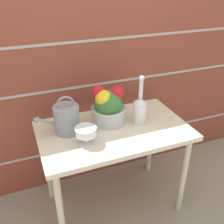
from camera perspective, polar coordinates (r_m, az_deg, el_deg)
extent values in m
plane|color=gray|center=(2.37, 0.30, -18.87)|extent=(12.00, 12.00, 0.00)
cube|color=brown|center=(2.13, -4.27, 10.83)|extent=(3.60, 0.08, 2.20)
cube|color=#A8A399|center=(2.44, -3.33, -6.68)|extent=(3.53, 0.00, 0.02)
cube|color=#A8A399|center=(2.16, -3.76, 5.96)|extent=(3.53, 0.00, 0.02)
cube|color=#A8A399|center=(2.05, -4.09, 15.29)|extent=(3.53, 0.00, 0.02)
cube|color=beige|center=(1.90, 0.36, -4.08)|extent=(1.08, 0.64, 0.04)
cylinder|color=beige|center=(1.86, -11.14, -20.79)|extent=(0.04, 0.04, 0.70)
cylinder|color=beige|center=(2.15, 15.32, -13.24)|extent=(0.04, 0.04, 0.70)
cylinder|color=beige|center=(2.24, -13.91, -10.97)|extent=(0.04, 0.04, 0.70)
cylinder|color=beige|center=(2.49, 8.39, -5.95)|extent=(0.04, 0.04, 0.70)
cylinder|color=gray|center=(1.84, -9.82, -1.56)|extent=(0.18, 0.18, 0.20)
cylinder|color=gray|center=(1.82, -14.18, -2.09)|extent=(0.14, 0.02, 0.09)
cone|color=gray|center=(1.80, -16.42, -1.57)|extent=(0.05, 0.05, 0.06)
torus|color=gray|center=(1.79, -10.12, 1.58)|extent=(0.13, 0.01, 0.13)
cylinder|color=silver|center=(1.75, -5.57, -6.68)|extent=(0.10, 0.10, 0.01)
cylinder|color=silver|center=(1.73, -5.62, -5.75)|extent=(0.04, 0.04, 0.06)
sphere|color=silver|center=(1.73, -5.63, -5.68)|extent=(0.04, 0.04, 0.04)
cylinder|color=silver|center=(1.70, -5.71, -4.27)|extent=(0.13, 0.13, 0.05)
torus|color=silver|center=(1.68, -5.75, -3.56)|extent=(0.14, 0.14, 0.01)
cylinder|color=#BCBCC1|center=(1.95, -0.69, -0.66)|extent=(0.25, 0.25, 0.11)
torus|color=#BCBCC1|center=(1.92, -0.70, 0.81)|extent=(0.26, 0.26, 0.01)
sphere|color=#387033|center=(1.91, -0.71, 1.79)|extent=(0.21, 0.21, 0.21)
sphere|color=yellow|center=(1.86, -1.83, 2.93)|extent=(0.12, 0.12, 0.12)
sphere|color=red|center=(1.87, -3.01, 4.36)|extent=(0.09, 0.09, 0.09)
sphere|color=red|center=(1.89, 1.09, 4.19)|extent=(0.10, 0.10, 0.10)
cylinder|color=silver|center=(1.93, 6.02, -0.14)|extent=(0.09, 0.09, 0.17)
cone|color=silver|center=(1.89, 6.17, 2.57)|extent=(0.09, 0.09, 0.03)
cylinder|color=silver|center=(1.85, 6.31, 4.95)|extent=(0.03, 0.03, 0.14)
sphere|color=silver|center=(1.82, 6.45, 7.35)|extent=(0.04, 0.04, 0.04)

